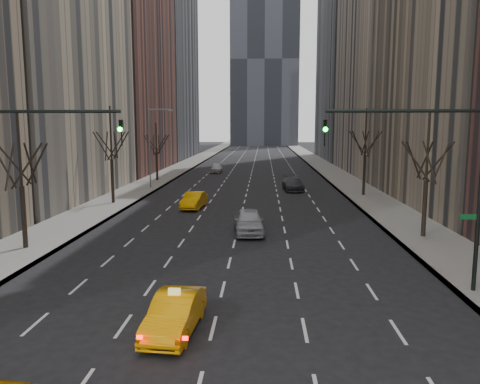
# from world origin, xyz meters

# --- Properties ---
(sidewalk_left) EXTENTS (4.50, 320.00, 0.15)m
(sidewalk_left) POSITION_xyz_m (-12.25, 70.00, 0.07)
(sidewalk_left) COLOR slate
(sidewalk_left) RESTS_ON ground
(sidewalk_right) EXTENTS (4.50, 320.00, 0.15)m
(sidewalk_right) POSITION_xyz_m (12.25, 70.00, 0.07)
(sidewalk_right) COLOR slate
(sidewalk_right) RESTS_ON ground
(bld_left_far) EXTENTS (14.00, 28.00, 44.00)m
(bld_left_far) POSITION_xyz_m (-21.50, 66.00, 22.00)
(bld_left_far) COLOR brown
(bld_left_far) RESTS_ON ground
(bld_left_deep) EXTENTS (14.00, 30.00, 60.00)m
(bld_left_deep) POSITION_xyz_m (-21.50, 96.00, 30.00)
(bld_left_deep) COLOR #5E5E63
(bld_left_deep) RESTS_ON ground
(bld_right_far) EXTENTS (14.00, 28.00, 50.00)m
(bld_right_far) POSITION_xyz_m (21.50, 64.00, 25.00)
(bld_right_far) COLOR tan
(bld_right_far) RESTS_ON ground
(bld_right_deep) EXTENTS (14.00, 30.00, 58.00)m
(bld_right_deep) POSITION_xyz_m (21.50, 95.00, 29.00)
(bld_right_deep) COLOR #5E5E63
(bld_right_deep) RESTS_ON ground
(tree_lw_b) EXTENTS (3.36, 3.50, 7.82)m
(tree_lw_b) POSITION_xyz_m (-12.00, 18.00, 3.72)
(tree_lw_b) COLOR black
(tree_lw_b) RESTS_ON ground
(tree_lw_c) EXTENTS (3.36, 3.50, 8.74)m
(tree_lw_c) POSITION_xyz_m (-12.00, 34.00, 4.04)
(tree_lw_c) COLOR black
(tree_lw_c) RESTS_ON ground
(tree_lw_d) EXTENTS (3.36, 3.50, 7.36)m
(tree_lw_d) POSITION_xyz_m (-12.00, 52.00, 3.56)
(tree_lw_d) COLOR black
(tree_lw_d) RESTS_ON ground
(tree_rw_b) EXTENTS (3.36, 3.50, 7.82)m
(tree_rw_b) POSITION_xyz_m (12.00, 22.00, 3.72)
(tree_rw_b) COLOR black
(tree_rw_b) RESTS_ON ground
(tree_rw_c) EXTENTS (3.36, 3.50, 8.74)m
(tree_rw_c) POSITION_xyz_m (12.00, 40.00, 4.04)
(tree_rw_c) COLOR black
(tree_rw_c) RESTS_ON ground
(traffic_mast_left) EXTENTS (6.69, 0.39, 8.00)m
(traffic_mast_left) POSITION_xyz_m (-9.11, 12.00, 5.49)
(traffic_mast_left) COLOR black
(traffic_mast_left) RESTS_ON ground
(traffic_mast_right) EXTENTS (6.69, 0.39, 8.00)m
(traffic_mast_right) POSITION_xyz_m (9.11, 12.00, 5.49)
(traffic_mast_right) COLOR black
(traffic_mast_right) RESTS_ON ground
(streetlight_far) EXTENTS (2.83, 0.22, 9.00)m
(streetlight_far) POSITION_xyz_m (-10.84, 45.00, 5.62)
(streetlight_far) COLOR slate
(streetlight_far) RESTS_ON ground
(taxi_sedan) EXTENTS (1.77, 4.21, 1.35)m
(taxi_sedan) POSITION_xyz_m (-1.30, 7.63, 0.68)
(taxi_sedan) COLOR #FB9F05
(taxi_sedan) RESTS_ON ground
(silver_sedan_ahead) EXTENTS (2.30, 4.88, 1.61)m
(silver_sedan_ahead) POSITION_xyz_m (0.81, 22.89, 0.81)
(silver_sedan_ahead) COLOR #A3A5AB
(silver_sedan_ahead) RESTS_ON ground
(far_taxi) EXTENTS (1.96, 4.42, 1.41)m
(far_taxi) POSITION_xyz_m (-4.26, 32.17, 0.70)
(far_taxi) COLOR #FFA905
(far_taxi) RESTS_ON ground
(far_suv_grey) EXTENTS (2.41, 5.22, 1.48)m
(far_suv_grey) POSITION_xyz_m (5.06, 44.00, 0.74)
(far_suv_grey) COLOR #303035
(far_suv_grey) RESTS_ON ground
(far_car_white) EXTENTS (1.82, 4.29, 1.45)m
(far_car_white) POSITION_xyz_m (-5.44, 63.60, 0.72)
(far_car_white) COLOR silver
(far_car_white) RESTS_ON ground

